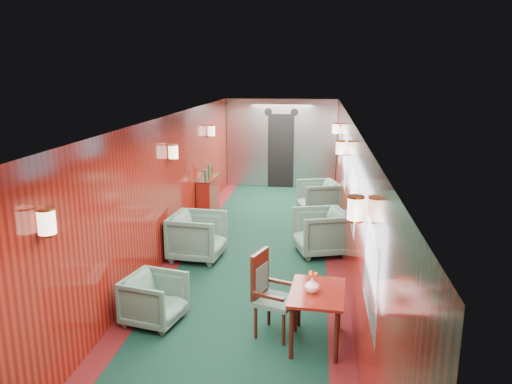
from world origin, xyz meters
The scene contains 12 objects.
room centered at (0.00, 0.00, 1.63)m, with size 12.00×12.10×2.40m.
bulkhead centered at (0.00, 5.91, 1.18)m, with size 2.98×0.17×2.39m.
windows_right centered at (1.49, 0.25, 1.45)m, with size 0.02×8.60×0.80m.
wall_sconces centered at (0.00, 0.57, 1.79)m, with size 2.97×7.97×0.25m.
dining_table centered at (1.05, -2.19, 0.55)m, with size 0.67×0.92×0.66m.
side_chair centered at (0.47, -2.02, 0.56)m, with size 0.58×0.60×1.03m.
credenza centered at (-1.34, 2.76, 0.45)m, with size 0.31×0.99×1.16m.
flower_vase centered at (0.99, -2.22, 0.75)m, with size 0.17×0.17×0.17m, color white.
armchair_left_near centered at (-0.98, -1.94, 0.31)m, with size 0.67×0.69×0.63m, color #1C4238.
armchair_left_far centered at (-0.97, 0.31, 0.40)m, with size 0.84×0.87×0.79m, color #1C4238.
armchair_right_near centered at (1.09, 0.81, 0.39)m, with size 0.84×0.86×0.78m, color #1C4238.
armchair_right_far centered at (1.04, 3.29, 0.38)m, with size 0.80×0.83×0.75m, color #1C4238.
Camera 1 is at (1.02, -7.53, 3.13)m, focal length 35.00 mm.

